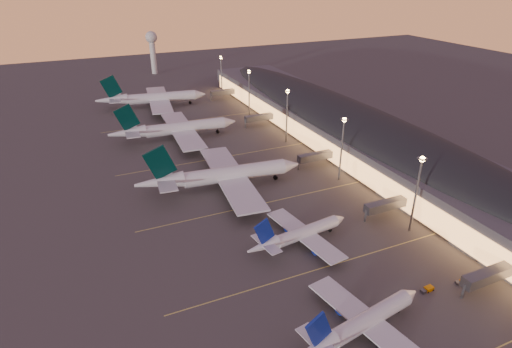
# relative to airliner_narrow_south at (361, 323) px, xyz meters

# --- Properties ---
(ground) EXTENTS (700.00, 700.00, 0.00)m
(ground) POSITION_rel_airliner_narrow_south_xyz_m (5.23, 29.36, -3.53)
(ground) COLOR #45423F
(airliner_narrow_south) EXTENTS (38.19, 34.49, 13.66)m
(airliner_narrow_south) POSITION_rel_airliner_narrow_south_xyz_m (0.00, 0.00, 0.00)
(airliner_narrow_south) COLOR silver
(airliner_narrow_south) RESTS_ON ground
(airliner_narrow_north) EXTENTS (36.27, 32.66, 12.95)m
(airliner_narrow_north) POSITION_rel_airliner_narrow_south_xyz_m (4.95, 37.47, -0.18)
(airliner_narrow_north) COLOR silver
(airliner_narrow_north) RESTS_ON ground
(airliner_wide_near) EXTENTS (63.85, 58.46, 20.42)m
(airliner_wide_near) POSITION_rel_airliner_narrow_south_xyz_m (-3.83, 81.94, 1.73)
(airliner_wide_near) COLOR silver
(airliner_wide_near) RESTS_ON ground
(airliner_wide_mid) EXTENTS (62.59, 57.05, 20.03)m
(airliner_wide_mid) POSITION_rel_airliner_narrow_south_xyz_m (-6.60, 140.62, 1.63)
(airliner_wide_mid) COLOR silver
(airliner_wide_mid) RESTS_ON ground
(airliner_wide_far) EXTENTS (64.88, 59.63, 20.77)m
(airliner_wide_far) POSITION_rel_airliner_narrow_south_xyz_m (-5.30, 198.90, 1.82)
(airliner_wide_far) COLOR silver
(airliner_wide_far) RESTS_ON ground
(terminal_building) EXTENTS (56.35, 255.00, 17.46)m
(terminal_building) POSITION_rel_airliner_narrow_south_xyz_m (67.06, 101.83, 5.25)
(terminal_building) COLOR #4C4C52
(terminal_building) RESTS_ON ground
(light_masts) EXTENTS (2.20, 217.20, 25.90)m
(light_masts) POSITION_rel_airliner_narrow_south_xyz_m (41.23, 94.36, 14.02)
(light_masts) COLOR slate
(light_masts) RESTS_ON ground
(radar_tower) EXTENTS (9.00, 9.00, 32.50)m
(radar_tower) POSITION_rel_airliner_narrow_south_xyz_m (15.23, 289.36, 18.34)
(radar_tower) COLOR silver
(radar_tower) RESTS_ON ground
(lane_markings) EXTENTS (90.00, 180.36, 0.00)m
(lane_markings) POSITION_rel_airliner_narrow_south_xyz_m (5.23, 69.36, -3.52)
(lane_markings) COLOR #D8C659
(lane_markings) RESTS_ON ground
(baggage_tug_a) EXTENTS (3.46, 2.36, 0.96)m
(baggage_tug_a) POSITION_rel_airliner_narrow_south_xyz_m (35.81, 3.34, -3.09)
(baggage_tug_a) COLOR orange
(baggage_tug_a) RESTS_ON ground
(baggage_tug_b) EXTENTS (3.79, 1.81, 1.10)m
(baggage_tug_b) POSITION_rel_airliner_narrow_south_xyz_m (25.20, 5.03, -3.03)
(baggage_tug_b) COLOR orange
(baggage_tug_b) RESTS_ON ground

